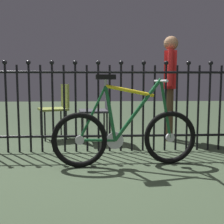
{
  "coord_description": "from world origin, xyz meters",
  "views": [
    {
      "loc": [
        -0.01,
        -2.78,
        0.87
      ],
      "look_at": [
        0.14,
        0.2,
        0.55
      ],
      "focal_mm": 44.26,
      "sensor_mm": 36.0,
      "label": 1
    }
  ],
  "objects": [
    {
      "name": "ground_plane",
      "position": [
        0.0,
        0.0,
        0.0
      ],
      "size": [
        20.0,
        20.0,
        0.0
      ],
      "primitive_type": "plane",
      "color": "#32402C"
    },
    {
      "name": "chair_charcoal",
      "position": [
        0.0,
        1.28,
        0.51
      ],
      "size": [
        0.47,
        0.47,
        0.83
      ],
      "color": "black",
      "rests_on": "ground"
    },
    {
      "name": "chair_olive",
      "position": [
        -0.64,
        1.54,
        0.52
      ],
      "size": [
        0.53,
        0.53,
        0.84
      ],
      "color": "black",
      "rests_on": "ground"
    },
    {
      "name": "bicycle",
      "position": [
        0.27,
        0.04,
        0.33
      ],
      "size": [
        1.53,
        0.4,
        0.95
      ],
      "color": "black",
      "rests_on": "ground"
    },
    {
      "name": "person_visitor",
      "position": [
        1.07,
        1.32,
        0.92
      ],
      "size": [
        0.25,
        0.46,
        1.55
      ],
      "color": "#4C3823",
      "rests_on": "ground"
    },
    {
      "name": "iron_fence",
      "position": [
        -0.05,
        0.67,
        0.6
      ],
      "size": [
        3.49,
        0.07,
        1.19
      ],
      "color": "black",
      "rests_on": "ground"
    }
  ]
}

